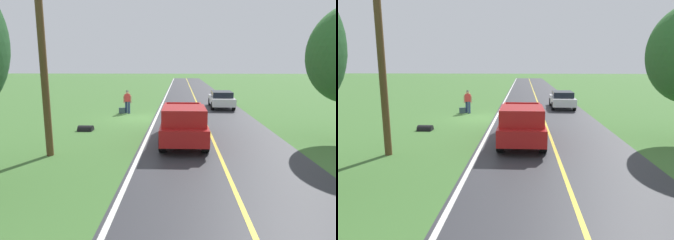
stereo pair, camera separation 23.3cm
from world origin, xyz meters
TOP-DOWN VIEW (x-y plane):
  - ground_plane at (0.00, 0.00)m, footprint 200.00×200.00m
  - road_surface at (-4.33, 0.00)m, footprint 6.91×120.00m
  - lane_edge_line at (-1.06, 0.00)m, footprint 0.16×117.60m
  - lane_centre_line at (-4.33, 0.00)m, footprint 0.14×117.60m
  - hitchhiker_walking at (1.25, -2.07)m, footprint 0.62×0.51m
  - suitcase_carried at (1.66, -1.95)m, footprint 0.48×0.24m
  - pickup_truck_passing at (-2.88, 6.39)m, footprint 2.11×5.41m
  - sedan_near_oncoming at (-6.22, -5.20)m, footprint 2.00×4.44m
  - utility_pole_roadside at (2.55, 8.52)m, footprint 0.28×0.28m
  - drainage_culvert at (2.53, 4.02)m, footprint 0.80×0.60m

SIDE VIEW (x-z plane):
  - ground_plane at x=0.00m, z-range 0.00..0.00m
  - drainage_culvert at x=2.53m, z-range -0.30..0.30m
  - road_surface at x=-4.33m, z-range 0.00..0.00m
  - lane_edge_line at x=-1.06m, z-range 0.00..0.01m
  - lane_centre_line at x=-4.33m, z-range 0.00..0.01m
  - suitcase_carried at x=1.66m, z-range 0.00..0.43m
  - sedan_near_oncoming at x=-6.22m, z-range 0.05..1.46m
  - pickup_truck_passing at x=-2.88m, z-range 0.06..1.88m
  - hitchhiker_walking at x=1.25m, z-range 0.11..1.85m
  - utility_pole_roadside at x=2.55m, z-range 0.00..7.41m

